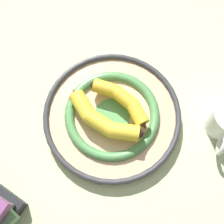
% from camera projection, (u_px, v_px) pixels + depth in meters
% --- Properties ---
extents(ground_plane, '(2.80, 2.80, 0.00)m').
position_uv_depth(ground_plane, '(112.00, 118.00, 0.77)').
color(ground_plane, '#B2C693').
extents(decorative_bowl, '(0.33, 0.33, 0.04)m').
position_uv_depth(decorative_bowl, '(112.00, 115.00, 0.76)').
color(decorative_bowl, tan).
rests_on(decorative_bowl, ground_plane).
extents(banana_a, '(0.09, 0.16, 0.03)m').
position_uv_depth(banana_a, '(123.00, 100.00, 0.73)').
color(banana_a, gold).
rests_on(banana_a, decorative_bowl).
extents(banana_b, '(0.12, 0.18, 0.04)m').
position_uv_depth(banana_b, '(101.00, 119.00, 0.71)').
color(banana_b, yellow).
rests_on(banana_b, decorative_bowl).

